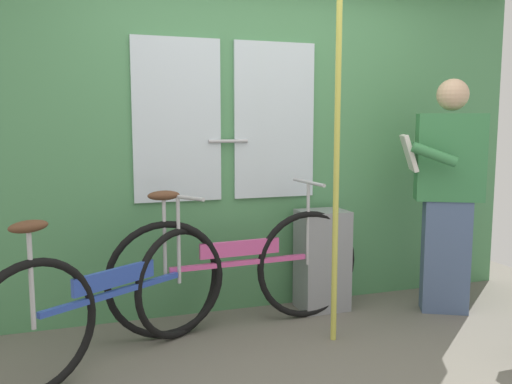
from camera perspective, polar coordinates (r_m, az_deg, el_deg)
name	(u,v)px	position (r m, az deg, el deg)	size (l,w,h in m)	color
ground_plane	(325,384)	(3.04, 7.37, -19.49)	(5.28, 4.09, 0.04)	#666056
train_door_wall	(252,137)	(3.87, -0.45, 5.83)	(4.28, 0.28, 2.40)	#4C8C56
bicycle_near_door	(239,269)	(3.58, -1.80, -8.12)	(1.75, 0.44, 0.96)	black
bicycle_leaning_behind	(115,299)	(3.15, -14.76, -10.95)	(1.42, 0.95, 0.91)	black
passenger_reading_newspaper	(447,191)	(4.03, 19.57, 0.09)	(0.62, 0.57, 1.65)	slate
trash_bin_by_wall	(322,260)	(3.97, 7.02, -7.14)	(0.34, 0.28, 0.73)	gray
handrail_pole	(337,152)	(3.28, 8.55, 4.24)	(0.04, 0.04, 2.36)	#C6C14C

